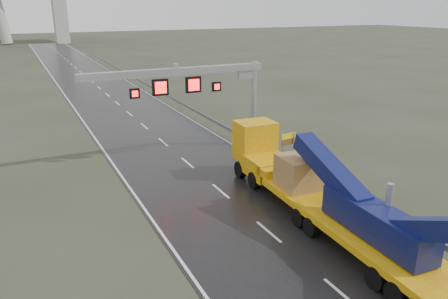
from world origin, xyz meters
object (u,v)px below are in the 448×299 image
heavy_haul_truck (312,186)px  striped_barrier (272,153)px  sign_gantry (201,85)px  exit_sign_pair (288,142)px

heavy_haul_truck → striped_barrier: (3.19, 9.29, -1.29)m
sign_gantry → exit_sign_pair: 8.18m
heavy_haul_truck → striped_barrier: 9.90m
heavy_haul_truck → exit_sign_pair: (3.88, 8.14, -0.16)m
heavy_haul_truck → exit_sign_pair: size_ratio=8.47×
striped_barrier → exit_sign_pair: bearing=-74.5°
exit_sign_pair → heavy_haul_truck: bearing=-126.0°
sign_gantry → striped_barrier: bearing=-42.8°
sign_gantry → striped_barrier: size_ratio=13.83×
striped_barrier → heavy_haul_truck: bearing=-124.5°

